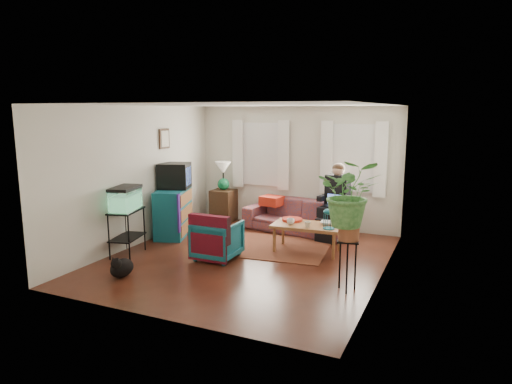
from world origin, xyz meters
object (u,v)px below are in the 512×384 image
at_px(side_table, 224,205).
at_px(coffee_table, 307,238).
at_px(sofa, 298,211).
at_px(armchair, 217,238).
at_px(aquarium_stand, 127,233).
at_px(dresser, 173,212).
at_px(plant_stand, 347,265).

bearing_deg(side_table, coffee_table, -30.36).
xyz_separation_m(sofa, armchair, (-0.69, -2.23, -0.08)).
distance_m(aquarium_stand, armchair, 1.61).
xyz_separation_m(side_table, coffee_table, (2.47, -1.45, -0.11)).
height_order(aquarium_stand, coffee_table, aquarium_stand).
distance_m(dresser, plant_stand, 4.14).
distance_m(aquarium_stand, plant_stand, 3.89).
bearing_deg(dresser, armchair, -50.33).
relative_size(dresser, plant_stand, 1.44).
bearing_deg(armchair, aquarium_stand, 17.40).
relative_size(side_table, coffee_table, 0.59).
height_order(aquarium_stand, plant_stand, aquarium_stand).
relative_size(side_table, armchair, 0.99).
relative_size(dresser, coffee_table, 0.87).
height_order(side_table, coffee_table, side_table).
xyz_separation_m(side_table, aquarium_stand, (-0.35, -2.91, 0.04)).
bearing_deg(armchair, side_table, -63.85).
xyz_separation_m(sofa, aquarium_stand, (-2.23, -2.71, -0.04)).
height_order(side_table, dresser, dresser).
bearing_deg(aquarium_stand, sofa, 36.19).
xyz_separation_m(armchair, plant_stand, (2.36, -0.50, 0.01)).
xyz_separation_m(aquarium_stand, armchair, (1.54, 0.48, -0.04)).
distance_m(sofa, dresser, 2.58).
bearing_deg(sofa, coffee_table, -54.89).
bearing_deg(coffee_table, aquarium_stand, -155.64).
bearing_deg(aquarium_stand, dresser, 75.21).
distance_m(aquarium_stand, coffee_table, 3.18).
relative_size(aquarium_stand, plant_stand, 1.09).
bearing_deg(aquarium_stand, armchair, 2.81).
height_order(side_table, aquarium_stand, aquarium_stand).
relative_size(sofa, dresser, 2.13).
xyz_separation_m(sofa, plant_stand, (1.67, -2.73, -0.07)).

